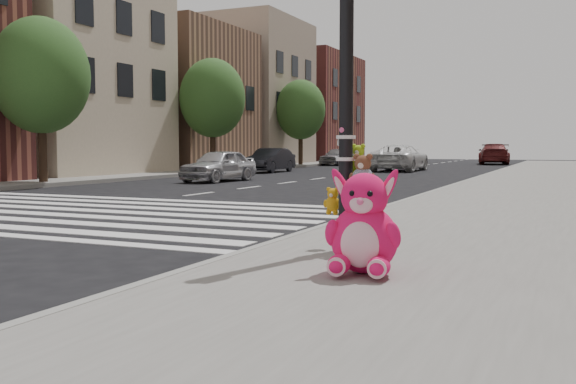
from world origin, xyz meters
The scene contains 20 objects.
ground centered at (0.00, 0.00, 0.00)m, with size 120.00×120.00×0.00m, color black.
sidewalk_near centered at (5.00, 10.00, 0.07)m, with size 7.00×80.00×0.14m, color slate.
sidewalk_far centered at (-13.50, 20.00, 0.07)m, with size 6.00×80.00×0.14m, color slate.
curb_edge centered at (1.55, 10.00, 0.07)m, with size 0.12×80.00×0.15m, color gray.
crosswalk centered at (-4.50, 5.20, 0.01)m, with size 11.00×6.00×0.01m, color silver, non-canonical shape.
bld_far_b centered at (-15.50, 17.00, 5.50)m, with size 6.00×8.00×11.00m, color beige.
bld_far_c centered at (-15.50, 26.00, 4.00)m, with size 6.00×8.00×8.00m, color #90644C.
bld_far_d centered at (-15.50, 35.00, 5.00)m, with size 6.00×8.00×10.00m, color tan.
bld_far_e centered at (-15.50, 46.00, 4.50)m, with size 6.00×10.00×9.00m, color brown.
signal_pole centered at (2.63, 1.80, 1.79)m, with size 0.69×0.48×4.00m.
tree_far_a centered at (-11.20, 11.00, 3.65)m, with size 3.20×3.20×5.44m.
tree_far_b centered at (-11.20, 22.00, 3.65)m, with size 3.20×3.20×5.44m.
tree_far_c centered at (-11.20, 33.00, 3.65)m, with size 3.20×3.20×5.44m.
pink_bunny centered at (3.20, 0.57, 0.55)m, with size 0.72×0.80×1.01m.
red_teddy centered at (2.42, 2.40, 0.25)m, with size 0.15×0.10×0.22m, color #B93812, non-canonical shape.
car_silver_far centered at (-7.18, 15.69, 0.61)m, with size 1.44×3.57×1.22m, color silver.
car_dark_far centered at (-9.04, 23.97, 0.61)m, with size 1.29×3.69×1.22m, color black.
car_white_near centered at (-3.50, 28.29, 0.69)m, with size 2.29×4.97×1.38m, color silver.
car_maroon_near centered at (-0.38, 43.28, 0.74)m, with size 2.08×5.12×1.49m, color #5C1A1B.
car_silver_deep centered at (-9.80, 36.18, 0.61)m, with size 1.44×3.57×1.22m, color #A2A2A6.
Camera 1 is at (4.99, -5.16, 1.34)m, focal length 40.00 mm.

